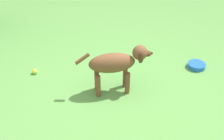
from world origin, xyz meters
TOP-DOWN VIEW (x-y plane):
  - ground at (0.00, 0.00)m, footprint 14.00×14.00m
  - dog at (-0.22, -0.09)m, footprint 0.24×0.81m
  - tennis_ball_0 at (-0.79, -0.96)m, footprint 0.07×0.07m
  - tennis_ball_1 at (-0.81, 0.41)m, footprint 0.07×0.07m
  - water_bowl at (-0.41, 1.02)m, footprint 0.22×0.22m

SIDE VIEW (x-z plane):
  - ground at x=0.00m, z-range 0.00..0.00m
  - water_bowl at x=-0.41m, z-range 0.00..0.06m
  - tennis_ball_0 at x=-0.79m, z-range 0.00..0.07m
  - tennis_ball_1 at x=-0.81m, z-range 0.00..0.07m
  - dog at x=-0.22m, z-range 0.09..0.64m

